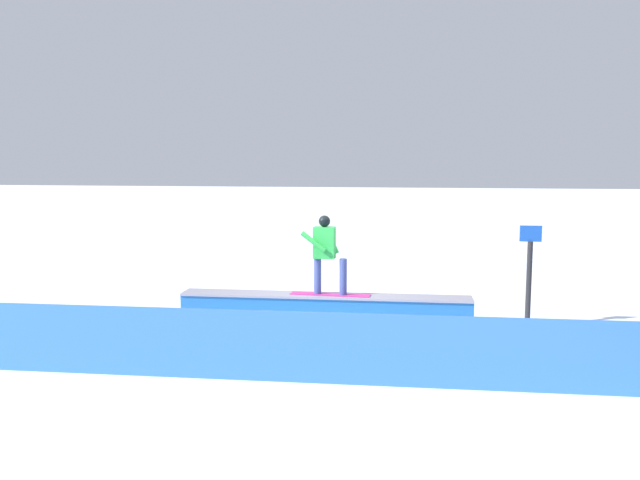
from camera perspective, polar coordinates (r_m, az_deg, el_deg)
name	(u,v)px	position (r m, az deg, el deg)	size (l,w,h in m)	color
ground_plane	(325,325)	(12.79, 0.42, -7.44)	(120.00, 120.00, 0.00)	white
grind_box	(325,312)	(12.72, 0.42, -6.23)	(5.61, 0.67, 0.61)	#2166B6
snowboarder	(326,252)	(12.51, 0.53, -1.02)	(1.56, 0.43, 1.53)	#C72F89
safety_fence	(294,347)	(9.56, -2.30, -9.27)	(10.99, 0.06, 1.04)	#3876EA
trail_marker	(529,274)	(13.02, 17.71, -2.79)	(0.40, 0.10, 1.96)	#262628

